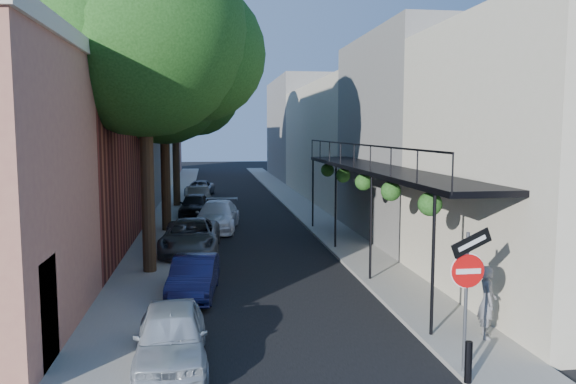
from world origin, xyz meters
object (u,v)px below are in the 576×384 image
object	(u,v)px
parked_car_e	(195,205)
oak_mid	(172,83)
oak_near	(158,38)
oak_far	(182,76)
pedestrian	(487,302)
parked_car_a	(171,336)
parked_car_d	(217,216)
parked_car_f	(198,197)
bollard	(468,362)
parked_car_b	(194,277)
parked_car_c	(191,237)
parked_car_g	(200,188)
sign_post	(468,277)

from	to	relation	value
parked_car_e	oak_mid	bearing A→B (deg)	-95.89
oak_near	oak_mid	xyz separation A→B (m)	(-0.05, 7.97, -0.82)
oak_far	pedestrian	xyz separation A→B (m)	(7.83, -24.62, -7.30)
parked_car_a	parked_car_d	world-z (taller)	parked_car_d
oak_mid	parked_car_f	world-z (taller)	oak_mid
bollard	parked_car_f	distance (m)	27.15
parked_car_b	parked_car_c	xyz separation A→B (m)	(-0.27, 5.93, 0.09)
oak_mid	oak_near	bearing A→B (deg)	-89.63
bollard	oak_mid	size ratio (longest dim) A/B	0.08
oak_mid	parked_car_a	world-z (taller)	oak_mid
parked_car_b	oak_near	bearing A→B (deg)	115.87
parked_car_g	oak_mid	bearing A→B (deg)	-86.76
parked_car_e	pedestrian	size ratio (longest dim) A/B	2.30
oak_mid	parked_car_e	size ratio (longest dim) A/B	2.64
oak_near	parked_car_f	world-z (taller)	oak_near
sign_post	oak_mid	size ratio (longest dim) A/B	0.29
parked_car_f	parked_car_b	bearing A→B (deg)	-95.45
sign_post	oak_far	xyz separation A→B (m)	(-6.51, 26.30, 6.22)
parked_car_b	parked_car_c	size ratio (longest dim) A/B	0.74
sign_post	parked_car_f	world-z (taller)	sign_post
parked_car_f	parked_car_g	size ratio (longest dim) A/B	0.96
oak_near	pedestrian	distance (m)	12.94
bollard	parked_car_c	world-z (taller)	parked_car_c
sign_post	parked_car_b	xyz separation A→B (m)	(-5.41, 6.29, -1.45)
parked_car_d	sign_post	bearing A→B (deg)	-67.83
parked_car_a	pedestrian	distance (m)	7.09
oak_mid	parked_car_e	world-z (taller)	oak_mid
oak_near	parked_car_g	bearing A→B (deg)	87.72
oak_far	parked_car_g	xyz separation A→B (m)	(0.89, 5.79, -7.70)
oak_mid	parked_car_c	bearing A→B (deg)	-79.93
sign_post	parked_car_f	xyz separation A→B (m)	(-5.65, 26.12, -1.40)
oak_near	oak_far	xyz separation A→B (m)	(0.01, 17.01, 0.38)
sign_post	parked_car_e	distance (m)	22.74
sign_post	parked_car_a	bearing A→B (deg)	166.18
parked_car_a	pedestrian	world-z (taller)	pedestrian
parked_car_d	oak_near	bearing A→B (deg)	-96.32
oak_near	parked_car_b	bearing A→B (deg)	-69.63
parked_car_g	pedestrian	distance (m)	31.19
oak_far	pedestrian	world-z (taller)	oak_far
parked_car_a	parked_car_f	size ratio (longest dim) A/B	0.93
parked_car_e	sign_post	bearing A→B (deg)	-71.31
oak_mid	oak_far	size ratio (longest dim) A/B	0.86
oak_near	oak_mid	size ratio (longest dim) A/B	1.12
parked_car_c	oak_near	bearing A→B (deg)	-103.86
oak_near	oak_mid	distance (m)	8.01
parked_car_b	parked_car_c	distance (m)	5.93
pedestrian	parked_car_a	bearing A→B (deg)	110.33
parked_car_g	pedestrian	size ratio (longest dim) A/B	2.42
oak_mid	parked_car_e	bearing A→B (deg)	80.12
oak_near	parked_car_e	xyz separation A→B (m)	(0.77, 12.67, -7.22)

